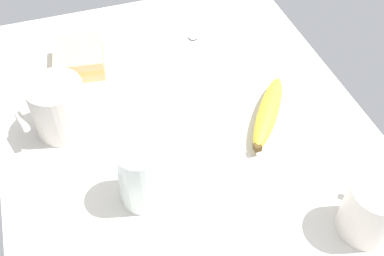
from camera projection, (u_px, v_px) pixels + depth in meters
The scene contains 7 objects.
tabletop at pixel (192, 143), 80.23cm from camera, with size 90.00×64.00×2.00cm, color beige.
coffee_mug_black at pixel (372, 209), 64.38cm from camera, with size 9.74×9.39×9.51cm.
coffee_mug_spare at pixel (59, 107), 77.57cm from camera, with size 9.35×11.94×9.99cm.
sandwich_main at pixel (80, 58), 91.03cm from camera, with size 11.69×10.81×4.40cm.
glass_of_milk at pixel (142, 178), 67.99cm from camera, with size 7.02×7.02×11.24cm.
banana at pixel (268, 112), 81.52cm from camera, with size 16.83×13.76×3.58cm.
spoon at pixel (201, 30), 100.30cm from camera, with size 8.67×10.20×0.80cm.
Camera 1 is at (-49.37, 16.35, 62.15)cm, focal length 43.06 mm.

